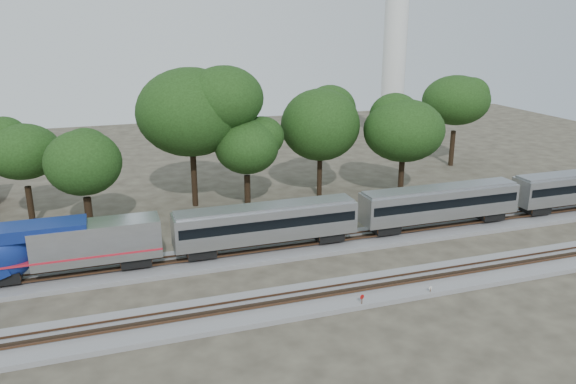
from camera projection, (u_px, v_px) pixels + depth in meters
name	position (u px, v px, depth m)	size (l,w,h in m)	color
ground	(323.00, 275.00, 48.05)	(160.00, 160.00, 0.00)	#383328
track_far	(300.00, 247.00, 53.42)	(160.00, 5.00, 0.73)	slate
track_near	(342.00, 294.00, 44.37)	(160.00, 5.00, 0.73)	slate
train	(441.00, 202.00, 57.22)	(88.86, 3.06, 4.51)	#B5B7BC
switch_stand_red	(362.00, 300.00, 42.35)	(0.36, 0.13, 1.15)	#512D19
switch_stand_white	(430.00, 290.00, 44.21)	(0.28, 0.05, 0.89)	#512D19
switch_lever	(435.00, 291.00, 44.91)	(0.50, 0.30, 0.30)	#512D19
tree_1	(23.00, 152.00, 57.28)	(8.17, 8.17, 11.52)	black
tree_2	(83.00, 163.00, 54.42)	(7.77, 7.77, 10.96)	black
tree_3	(191.00, 112.00, 62.77)	(11.21, 11.21, 15.80)	black
tree_4	(246.00, 146.00, 62.67)	(7.55, 7.55, 10.65)	black
tree_5	(320.00, 125.00, 66.96)	(9.04, 9.04, 12.75)	black
tree_6	(404.00, 131.00, 66.86)	(8.41, 8.41, 11.86)	black
tree_7	(456.00, 100.00, 81.22)	(9.87, 9.87, 13.92)	black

